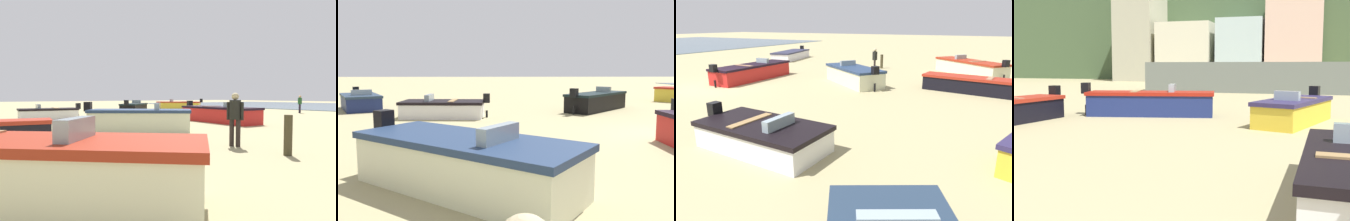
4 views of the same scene
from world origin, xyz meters
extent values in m
cube|color=silver|center=(4.88, 7.90, 0.31)|extent=(1.84, 3.57, 0.61)
cube|color=black|center=(4.88, 7.90, 0.67)|extent=(1.92, 3.67, 0.12)
cube|color=black|center=(4.79, 5.97, 0.85)|extent=(0.33, 0.30, 0.40)
cylinder|color=black|center=(4.79, 5.97, 0.15)|extent=(0.10, 0.10, 0.31)
cube|color=#8C9EA8|center=(4.91, 8.50, 0.87)|extent=(1.01, 0.25, 0.28)
cube|color=olive|center=(4.86, 7.46, 0.72)|extent=(1.43, 0.31, 0.08)
cube|color=navy|center=(7.97, 12.71, 0.34)|extent=(3.75, 3.04, 0.67)
cube|color=#223248|center=(7.97, 12.71, 0.73)|extent=(3.88, 3.16, 0.12)
cube|color=black|center=(9.62, 13.58, 0.91)|extent=(0.40, 0.41, 0.40)
cylinder|color=black|center=(9.62, 13.58, 0.17)|extent=(0.14, 0.14, 0.34)
cube|color=#8C9EA8|center=(7.45, 12.43, 0.93)|extent=(0.64, 0.97, 0.28)
cube|color=black|center=(7.31, 0.34, 0.39)|extent=(4.06, 3.89, 0.79)
cube|color=black|center=(7.31, 0.34, 0.85)|extent=(4.19, 4.01, 0.12)
cube|color=black|center=(5.58, 1.93, 1.03)|extent=(0.42, 0.43, 0.40)
cylinder|color=black|center=(5.58, 1.93, 0.20)|extent=(0.14, 0.14, 0.39)
cube|color=#8C9EA8|center=(7.86, -0.17, 1.05)|extent=(0.68, 0.71, 0.28)
cube|color=beige|center=(-4.40, 6.11, 0.42)|extent=(3.68, 4.25, 0.84)
cube|color=navy|center=(-4.40, 6.11, 0.90)|extent=(3.80, 4.37, 0.12)
cube|color=black|center=(-3.07, 7.92, 1.08)|extent=(0.42, 0.41, 0.40)
cylinder|color=black|center=(-3.07, 7.92, 0.21)|extent=(0.14, 0.14, 0.42)
cube|color=#8C9EA8|center=(-4.83, 5.52, 1.10)|extent=(0.86, 0.70, 0.28)
camera|label=1|loc=(-15.18, 11.98, 1.50)|focal=30.93mm
camera|label=2|loc=(-10.31, 5.57, 2.15)|focal=36.84mm
camera|label=3|loc=(10.47, 13.29, 3.29)|focal=31.62mm
camera|label=4|loc=(4.02, 2.26, 1.86)|focal=43.52mm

